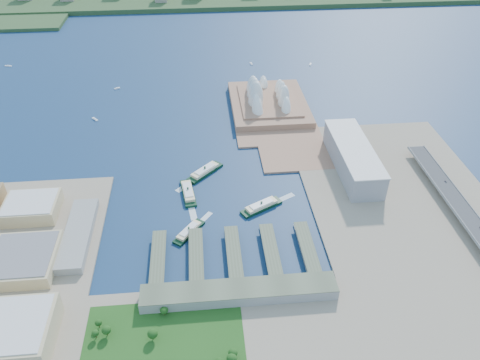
{
  "coord_description": "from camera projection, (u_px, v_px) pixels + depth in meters",
  "views": [
    {
      "loc": [
        -13.78,
        -450.02,
        382.38
      ],
      "look_at": [
        32.61,
        45.65,
        18.0
      ],
      "focal_mm": 35.0,
      "sensor_mm": 36.0,
      "label": 1
    }
  ],
  "objects": [
    {
      "name": "toaster_building",
      "position": [
        353.0,
        158.0,
        655.27
      ],
      "size": [
        45.0,
        155.0,
        35.0
      ],
      "primitive_type": "cube",
      "color": "gray",
      "rests_on": "east_land"
    },
    {
      "name": "ferry_c",
      "position": [
        189.0,
        230.0,
        557.6
      ],
      "size": [
        39.67,
        46.61,
        9.28
      ],
      "primitive_type": null,
      "rotation": [
        0.0,
        0.0,
        2.49
      ],
      "color": "black",
      "rests_on": "ground"
    },
    {
      "name": "park",
      "position": [
        163.0,
        344.0,
        424.78
      ],
      "size": [
        150.0,
        110.0,
        16.0
      ],
      "primitive_type": null,
      "color": "#194714",
      "rests_on": "south_land"
    },
    {
      "name": "east_land",
      "position": [
        418.0,
        228.0,
        565.43
      ],
      "size": [
        240.0,
        500.0,
        3.0
      ],
      "primitive_type": "cube",
      "color": "gray",
      "rests_on": "ground"
    },
    {
      "name": "boat_d",
      "position": [
        8.0,
        66.0,
        969.57
      ],
      "size": [
        14.91,
        6.47,
        2.46
      ],
      "primitive_type": null,
      "rotation": [
        0.0,
        0.0,
        1.34
      ],
      "color": "white",
      "rests_on": "ground"
    },
    {
      "name": "boat_e",
      "position": [
        251.0,
        64.0,
        978.61
      ],
      "size": [
        5.07,
        12.38,
        2.96
      ],
      "primitive_type": null,
      "rotation": [
        0.0,
        0.0,
        0.1
      ],
      "color": "white",
      "rests_on": "ground"
    },
    {
      "name": "ferry_d",
      "position": [
        261.0,
        205.0,
        594.9
      ],
      "size": [
        57.04,
        40.04,
        10.79
      ],
      "primitive_type": null,
      "rotation": [
        0.0,
        0.0,
        2.07
      ],
      "color": "black",
      "rests_on": "ground"
    },
    {
      "name": "peninsula",
      "position": [
        272.0,
        112.0,
        804.53
      ],
      "size": [
        135.0,
        220.0,
        3.0
      ],
      "primitive_type": "cube",
      "color": "#936950",
      "rests_on": "ground"
    },
    {
      "name": "expressway",
      "position": [
        471.0,
        226.0,
        557.52
      ],
      "size": [
        26.0,
        340.0,
        11.85
      ],
      "primitive_type": null,
      "color": "gray",
      "rests_on": "east_land"
    },
    {
      "name": "boat_a",
      "position": [
        95.0,
        119.0,
        785.21
      ],
      "size": [
        11.95,
        13.58,
        2.8
      ],
      "primitive_type": null,
      "rotation": [
        0.0,
        0.0,
        0.68
      ],
      "color": "white",
      "rests_on": "ground"
    },
    {
      "name": "ferry_b",
      "position": [
        205.0,
        170.0,
        657.0
      ],
      "size": [
        53.03,
        52.82,
        11.28
      ],
      "primitive_type": null,
      "rotation": [
        0.0,
        0.0,
        -0.79
      ],
      "color": "black",
      "rests_on": "ground"
    },
    {
      "name": "terminal_building",
      "position": [
        239.0,
        292.0,
        475.79
      ],
      "size": [
        200.0,
        28.0,
        12.0
      ],
      "primitive_type": "cube",
      "color": "gray",
      "rests_on": "south_land"
    },
    {
      "name": "ferry_a",
      "position": [
        188.0,
        191.0,
        618.33
      ],
      "size": [
        22.66,
        59.56,
        10.98
      ],
      "primitive_type": null,
      "rotation": [
        0.0,
        0.0,
        0.14
      ],
      "color": "black",
      "rests_on": "ground"
    },
    {
      "name": "ferry_wharves",
      "position": [
        234.0,
        253.0,
        526.49
      ],
      "size": [
        184.0,
        90.0,
        9.3
      ],
      "primitive_type": null,
      "color": "#4E5742",
      "rests_on": "ground"
    },
    {
      "name": "ground",
      "position": [
        218.0,
        214.0,
        588.44
      ],
      "size": [
        3000.0,
        3000.0,
        0.0
      ],
      "primitive_type": "plane",
      "color": "#0F2446",
      "rests_on": "ground"
    },
    {
      "name": "car_c",
      "position": [
        446.0,
        181.0,
        618.73
      ],
      "size": [
        1.65,
        4.06,
        1.18
      ],
      "primitive_type": "imported",
      "rotation": [
        0.0,
        0.0,
        3.14
      ],
      "color": "slate",
      "rests_on": "expressway"
    },
    {
      "name": "boat_b",
      "position": [
        117.0,
        88.0,
        882.0
      ],
      "size": [
        10.99,
        8.67,
        2.86
      ],
      "primitive_type": null,
      "rotation": [
        0.0,
        0.0,
        2.12
      ],
      "color": "white",
      "rests_on": "ground"
    },
    {
      "name": "opera_house",
      "position": [
        269.0,
        91.0,
        802.39
      ],
      "size": [
        134.0,
        180.0,
        58.0
      ],
      "primitive_type": null,
      "color": "white",
      "rests_on": "peninsula"
    },
    {
      "name": "boat_c",
      "position": [
        310.0,
        64.0,
        976.15
      ],
      "size": [
        7.71,
        12.61,
        2.73
      ],
      "primitive_type": null,
      "rotation": [
        0.0,
        0.0,
        2.77
      ],
      "color": "white",
      "rests_on": "ground"
    }
  ]
}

